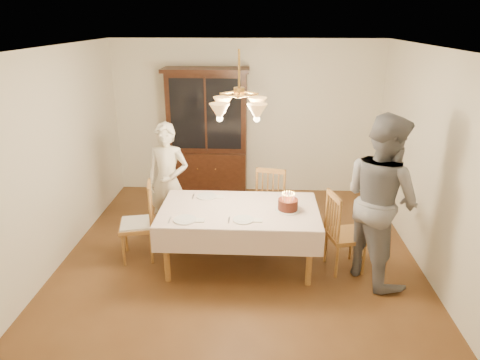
# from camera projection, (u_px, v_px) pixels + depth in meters

# --- Properties ---
(ground) EXTENTS (5.00, 5.00, 0.00)m
(ground) POSITION_uv_depth(u_px,v_px,m) (239.00, 263.00, 5.41)
(ground) COLOR #563318
(ground) RESTS_ON ground
(room_shell) EXTENTS (5.00, 5.00, 5.00)m
(room_shell) POSITION_uv_depth(u_px,v_px,m) (239.00, 143.00, 4.84)
(room_shell) COLOR white
(room_shell) RESTS_ON ground
(dining_table) EXTENTS (1.90, 1.10, 0.76)m
(dining_table) POSITION_uv_depth(u_px,v_px,m) (239.00, 214.00, 5.16)
(dining_table) COLOR #97622B
(dining_table) RESTS_ON ground
(china_hutch) EXTENTS (1.38, 0.54, 2.16)m
(china_hutch) POSITION_uv_depth(u_px,v_px,m) (208.00, 136.00, 7.17)
(china_hutch) COLOR black
(china_hutch) RESTS_ON ground
(chair_far_side) EXTENTS (0.51, 0.50, 1.00)m
(chair_far_side) POSITION_uv_depth(u_px,v_px,m) (272.00, 201.00, 6.11)
(chair_far_side) COLOR #97622B
(chair_far_side) RESTS_ON ground
(chair_left_end) EXTENTS (0.51, 0.52, 1.00)m
(chair_left_end) POSITION_uv_depth(u_px,v_px,m) (137.00, 225.00, 5.39)
(chair_left_end) COLOR #97622B
(chair_left_end) RESTS_ON ground
(chair_right_end) EXTENTS (0.51, 0.53, 1.00)m
(chair_right_end) POSITION_uv_depth(u_px,v_px,m) (345.00, 236.00, 5.15)
(chair_right_end) COLOR #97622B
(chair_right_end) RESTS_ON ground
(elderly_woman) EXTENTS (0.65, 0.48, 1.63)m
(elderly_woman) POSITION_uv_depth(u_px,v_px,m) (168.00, 182.00, 5.80)
(elderly_woman) COLOR silver
(elderly_woman) RESTS_ON ground
(adult_in_grey) EXTENTS (1.10, 1.19, 1.98)m
(adult_in_grey) POSITION_uv_depth(u_px,v_px,m) (381.00, 199.00, 4.82)
(adult_in_grey) COLOR slate
(adult_in_grey) RESTS_ON ground
(birthday_cake) EXTENTS (0.30, 0.30, 0.22)m
(birthday_cake) POSITION_uv_depth(u_px,v_px,m) (288.00, 205.00, 5.07)
(birthday_cake) COLOR white
(birthday_cake) RESTS_ON dining_table
(place_setting_near_left) EXTENTS (0.41, 0.26, 0.02)m
(place_setting_near_left) POSITION_uv_depth(u_px,v_px,m) (186.00, 220.00, 4.83)
(place_setting_near_left) COLOR white
(place_setting_near_left) RESTS_ON dining_table
(place_setting_near_right) EXTENTS (0.39, 0.24, 0.02)m
(place_setting_near_right) POSITION_uv_depth(u_px,v_px,m) (245.00, 220.00, 4.83)
(place_setting_near_right) COLOR white
(place_setting_near_right) RESTS_ON dining_table
(place_setting_far_left) EXTENTS (0.40, 0.25, 0.02)m
(place_setting_far_left) POSITION_uv_depth(u_px,v_px,m) (208.00, 196.00, 5.47)
(place_setting_far_left) COLOR white
(place_setting_far_left) RESTS_ON dining_table
(chandelier) EXTENTS (0.62, 0.62, 0.73)m
(chandelier) POSITION_uv_depth(u_px,v_px,m) (239.00, 108.00, 4.70)
(chandelier) COLOR #BF8C3F
(chandelier) RESTS_ON ground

